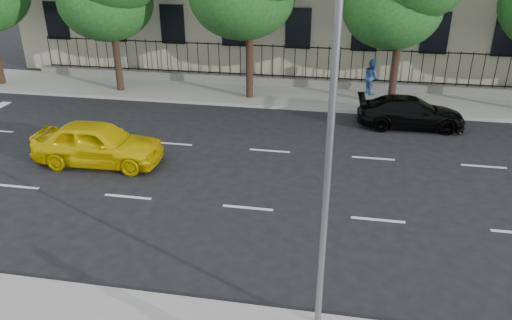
{
  "coord_description": "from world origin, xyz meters",
  "views": [
    {
      "loc": [
        2.67,
        -10.79,
        7.98
      ],
      "look_at": [
        0.17,
        3.0,
        1.45
      ],
      "focal_mm": 35.0,
      "sensor_mm": 36.0,
      "label": 1
    }
  ],
  "objects": [
    {
      "name": "ground",
      "position": [
        0.0,
        0.0,
        0.0
      ],
      "size": [
        120.0,
        120.0,
        0.0
      ],
      "primitive_type": "plane",
      "color": "black",
      "rests_on": "ground"
    },
    {
      "name": "black_sedan",
      "position": [
        5.66,
        10.71,
        0.67
      ],
      "size": [
        4.69,
        2.08,
        1.34
      ],
      "primitive_type": "imported",
      "rotation": [
        0.0,
        0.0,
        1.62
      ],
      "color": "black",
      "rests_on": "ground"
    },
    {
      "name": "lane_markings",
      "position": [
        0.0,
        4.75,
        0.01
      ],
      "size": [
        49.6,
        4.62,
        0.01
      ],
      "primitive_type": null,
      "color": "silver",
      "rests_on": "ground"
    },
    {
      "name": "yellow_taxi",
      "position": [
        -6.05,
        4.76,
        0.8
      ],
      "size": [
        4.76,
        2.01,
        1.61
      ],
      "primitive_type": "imported",
      "rotation": [
        0.0,
        0.0,
        1.59
      ],
      "color": "yellow",
      "rests_on": "ground"
    },
    {
      "name": "pedestrian_far",
      "position": [
        4.07,
        14.91,
        1.05
      ],
      "size": [
        0.96,
        1.07,
        1.8
      ],
      "primitive_type": "imported",
      "rotation": [
        0.0,
        0.0,
        1.96
      ],
      "color": "#30568E",
      "rests_on": "far_sidewalk"
    },
    {
      "name": "far_sidewalk",
      "position": [
        0.0,
        14.0,
        0.07
      ],
      "size": [
        60.0,
        4.0,
        0.15
      ],
      "primitive_type": "cube",
      "color": "gray",
      "rests_on": "ground"
    },
    {
      "name": "street_light",
      "position": [
        2.5,
        -1.77,
        5.15
      ],
      "size": [
        0.25,
        3.32,
        8.05
      ],
      "color": "slate",
      "rests_on": "near_sidewalk"
    },
    {
      "name": "iron_fence",
      "position": [
        0.0,
        15.7,
        0.65
      ],
      "size": [
        30.0,
        0.5,
        2.2
      ],
      "color": "slate",
      "rests_on": "far_sidewalk"
    }
  ]
}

